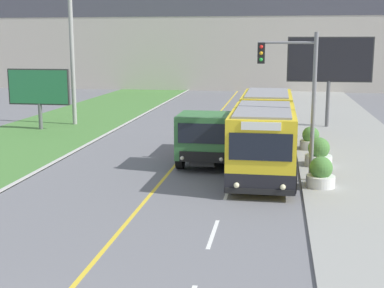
{
  "coord_description": "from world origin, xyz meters",
  "views": [
    {
      "loc": [
        4.5,
        -6.88,
        5.51
      ],
      "look_at": [
        1.1,
        14.18,
        1.4
      ],
      "focal_mm": 50.0,
      "sensor_mm": 36.0,
      "label": 1
    }
  ],
  "objects": [
    {
      "name": "billboard_small",
      "position": [
        -10.29,
        24.59,
        2.62
      ],
      "size": [
        3.99,
        0.24,
        3.83
      ],
      "color": "#59595B",
      "rests_on": "ground_plane"
    },
    {
      "name": "dump_truck",
      "position": [
        1.43,
        16.65,
        1.23
      ],
      "size": [
        2.46,
        6.18,
        2.41
      ],
      "color": "black",
      "rests_on": "ground_plane"
    },
    {
      "name": "traffic_light_mast",
      "position": [
        5.22,
        14.2,
        3.73
      ],
      "size": [
        2.28,
        0.32,
        5.86
      ],
      "color": "slate",
      "rests_on": "ground_plane"
    },
    {
      "name": "planter_round_near",
      "position": [
        6.19,
        13.27,
        0.59
      ],
      "size": [
        1.09,
        1.09,
        1.16
      ],
      "color": "silver",
      "rests_on": "sidewalk_right"
    },
    {
      "name": "planter_round_third",
      "position": [
        6.21,
        20.58,
        0.59
      ],
      "size": [
        1.07,
        1.07,
        1.17
      ],
      "color": "silver",
      "rests_on": "sidewalk_right"
    },
    {
      "name": "billboard_large",
      "position": [
        7.67,
        28.3,
        4.23
      ],
      "size": [
        5.32,
        0.24,
        5.79
      ],
      "color": "#59595B",
      "rests_on": "ground_plane"
    },
    {
      "name": "utility_pole_far",
      "position": [
        -8.94,
        26.95,
        5.5
      ],
      "size": [
        1.8,
        0.28,
        10.89
      ],
      "color": "#9E9E99",
      "rests_on": "ground_plane"
    },
    {
      "name": "city_bus",
      "position": [
        3.96,
        17.45,
        1.49
      ],
      "size": [
        2.61,
        12.73,
        2.94
      ],
      "color": "yellow",
      "rests_on": "ground_plane"
    },
    {
      "name": "planter_round_second",
      "position": [
        6.36,
        16.93,
        0.62
      ],
      "size": [
        1.19,
        1.19,
        1.26
      ],
      "color": "silver",
      "rests_on": "sidewalk_right"
    }
  ]
}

